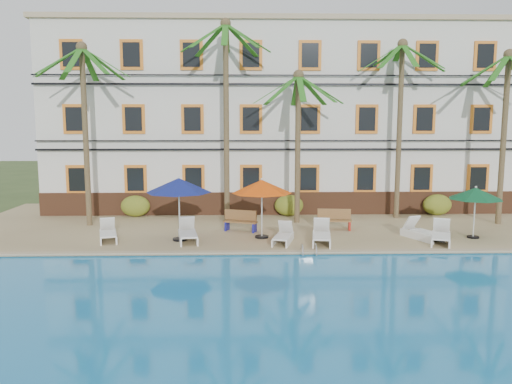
{
  "coord_description": "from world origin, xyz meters",
  "views": [
    {
      "loc": [
        -1.94,
        -18.94,
        4.99
      ],
      "look_at": [
        -1.35,
        3.0,
        2.0
      ],
      "focal_mm": 35.0,
      "sensor_mm": 36.0,
      "label": 1
    }
  ],
  "objects_px": {
    "palm_a": "(84,110)",
    "umbrella_blue": "(179,186)",
    "pool_ladder": "(309,253)",
    "bench_right": "(335,219)",
    "lounger_d": "(321,235)",
    "lounger_f": "(441,235)",
    "bench_left": "(241,221)",
    "palm_d": "(400,106)",
    "umbrella_red": "(262,187)",
    "palm_e": "(505,114)",
    "lounger_b": "(188,234)",
    "palm_b": "(226,96)",
    "palm_c": "(298,125)",
    "umbrella_green": "(476,194)",
    "lounger_a": "(108,233)",
    "lounger_c": "(283,236)",
    "lounger_e": "(421,232)"
  },
  "relations": [
    {
      "from": "umbrella_green",
      "to": "lounger_d",
      "type": "bearing_deg",
      "value": -173.93
    },
    {
      "from": "umbrella_blue",
      "to": "lounger_f",
      "type": "bearing_deg",
      "value": -4.02
    },
    {
      "from": "palm_b",
      "to": "lounger_d",
      "type": "xyz_separation_m",
      "value": [
        3.94,
        -4.64,
        -5.77
      ]
    },
    {
      "from": "palm_d",
      "to": "bench_left",
      "type": "height_order",
      "value": "palm_d"
    },
    {
      "from": "lounger_a",
      "to": "palm_e",
      "type": "bearing_deg",
      "value": 9.32
    },
    {
      "from": "palm_b",
      "to": "bench_right",
      "type": "relative_size",
      "value": 6.26
    },
    {
      "from": "palm_b",
      "to": "umbrella_blue",
      "type": "height_order",
      "value": "palm_b"
    },
    {
      "from": "umbrella_green",
      "to": "lounger_a",
      "type": "relative_size",
      "value": 1.13
    },
    {
      "from": "umbrella_blue",
      "to": "bench_left",
      "type": "bearing_deg",
      "value": 34.77
    },
    {
      "from": "palm_e",
      "to": "umbrella_red",
      "type": "height_order",
      "value": "palm_e"
    },
    {
      "from": "umbrella_blue",
      "to": "pool_ladder",
      "type": "relative_size",
      "value": 3.57
    },
    {
      "from": "palm_a",
      "to": "umbrella_blue",
      "type": "height_order",
      "value": "palm_a"
    },
    {
      "from": "umbrella_red",
      "to": "bench_left",
      "type": "relative_size",
      "value": 1.61
    },
    {
      "from": "umbrella_green",
      "to": "lounger_a",
      "type": "xyz_separation_m",
      "value": [
        -15.24,
        0.02,
        -1.59
      ]
    },
    {
      "from": "umbrella_blue",
      "to": "pool_ladder",
      "type": "distance_m",
      "value": 5.95
    },
    {
      "from": "umbrella_blue",
      "to": "umbrella_green",
      "type": "distance_m",
      "value": 12.28
    },
    {
      "from": "palm_e",
      "to": "lounger_a",
      "type": "bearing_deg",
      "value": -170.68
    },
    {
      "from": "palm_a",
      "to": "bench_right",
      "type": "relative_size",
      "value": 5.46
    },
    {
      "from": "palm_b",
      "to": "umbrella_blue",
      "type": "distance_m",
      "value": 5.85
    },
    {
      "from": "palm_b",
      "to": "lounger_c",
      "type": "relative_size",
      "value": 5.23
    },
    {
      "from": "lounger_b",
      "to": "lounger_c",
      "type": "height_order",
      "value": "lounger_b"
    },
    {
      "from": "lounger_b",
      "to": "bench_left",
      "type": "relative_size",
      "value": 1.31
    },
    {
      "from": "palm_b",
      "to": "lounger_e",
      "type": "bearing_deg",
      "value": -26.35
    },
    {
      "from": "lounger_b",
      "to": "bench_right",
      "type": "xyz_separation_m",
      "value": [
        6.42,
        2.05,
        0.17
      ]
    },
    {
      "from": "palm_c",
      "to": "lounger_c",
      "type": "relative_size",
      "value": 3.93
    },
    {
      "from": "palm_e",
      "to": "lounger_b",
      "type": "distance_m",
      "value": 15.65
    },
    {
      "from": "palm_c",
      "to": "palm_d",
      "type": "bearing_deg",
      "value": 11.4
    },
    {
      "from": "lounger_b",
      "to": "bench_right",
      "type": "distance_m",
      "value": 6.74
    },
    {
      "from": "lounger_b",
      "to": "pool_ladder",
      "type": "xyz_separation_m",
      "value": [
        4.7,
        -2.1,
        -0.3
      ]
    },
    {
      "from": "palm_d",
      "to": "pool_ladder",
      "type": "relative_size",
      "value": 11.93
    },
    {
      "from": "umbrella_red",
      "to": "lounger_c",
      "type": "bearing_deg",
      "value": -46.74
    },
    {
      "from": "umbrella_green",
      "to": "lounger_e",
      "type": "height_order",
      "value": "umbrella_green"
    },
    {
      "from": "umbrella_green",
      "to": "pool_ladder",
      "type": "relative_size",
      "value": 2.96
    },
    {
      "from": "bench_left",
      "to": "umbrella_red",
      "type": "bearing_deg",
      "value": -58.16
    },
    {
      "from": "lounger_a",
      "to": "bench_right",
      "type": "xyz_separation_m",
      "value": [
        9.73,
        1.81,
        0.19
      ]
    },
    {
      "from": "bench_left",
      "to": "bench_right",
      "type": "bearing_deg",
      "value": 2.51
    },
    {
      "from": "palm_b",
      "to": "lounger_b",
      "type": "distance_m",
      "value": 7.27
    },
    {
      "from": "umbrella_red",
      "to": "palm_a",
      "type": "bearing_deg",
      "value": 160.39
    },
    {
      "from": "lounger_c",
      "to": "lounger_d",
      "type": "bearing_deg",
      "value": -2.38
    },
    {
      "from": "bench_left",
      "to": "palm_d",
      "type": "bearing_deg",
      "value": 20.38
    },
    {
      "from": "palm_a",
      "to": "lounger_e",
      "type": "relative_size",
      "value": 4.19
    },
    {
      "from": "umbrella_green",
      "to": "lounger_a",
      "type": "height_order",
      "value": "umbrella_green"
    },
    {
      "from": "bench_left",
      "to": "pool_ladder",
      "type": "xyz_separation_m",
      "value": [
        2.51,
        -3.96,
        -0.47
      ]
    },
    {
      "from": "lounger_d",
      "to": "bench_right",
      "type": "height_order",
      "value": "lounger_d"
    },
    {
      "from": "umbrella_blue",
      "to": "lounger_c",
      "type": "bearing_deg",
      "value": -7.04
    },
    {
      "from": "palm_a",
      "to": "bench_right",
      "type": "bearing_deg",
      "value": -6.46
    },
    {
      "from": "palm_b",
      "to": "umbrella_green",
      "type": "height_order",
      "value": "palm_b"
    },
    {
      "from": "umbrella_green",
      "to": "pool_ladder",
      "type": "xyz_separation_m",
      "value": [
        -7.24,
        -2.31,
        -1.87
      ]
    },
    {
      "from": "lounger_b",
      "to": "bench_right",
      "type": "bearing_deg",
      "value": 17.66
    },
    {
      "from": "palm_a",
      "to": "lounger_e",
      "type": "height_order",
      "value": "palm_a"
    }
  ]
}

